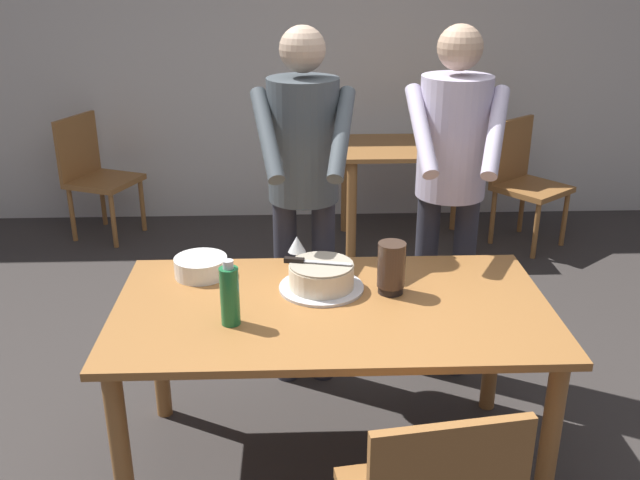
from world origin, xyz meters
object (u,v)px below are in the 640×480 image
(cake_on_platter, at_px, (321,277))
(hurricane_lamp, at_px, (391,268))
(person_cutting_cake, at_px, (304,173))
(main_dining_table, at_px, (332,328))
(person_standing_beside, at_px, (451,170))
(plate_stack, at_px, (201,267))
(cake_knife, at_px, (304,261))
(background_table, at_px, (408,168))
(background_chair_0, at_px, (95,172))
(background_chair_1, at_px, (524,178))
(water_bottle, at_px, (230,295))
(wine_glass_near, at_px, (297,245))

(cake_on_platter, xyz_separation_m, hurricane_lamp, (0.27, -0.04, 0.06))
(person_cutting_cake, bearing_deg, main_dining_table, -81.69)
(hurricane_lamp, bearing_deg, person_standing_beside, 59.76)
(plate_stack, bearing_deg, person_standing_beside, 20.08)
(cake_knife, relative_size, background_table, 0.27)
(main_dining_table, height_order, background_chair_0, background_chair_0)
(person_cutting_cake, distance_m, background_chair_0, 2.60)
(background_chair_1, bearing_deg, background_table, -179.84)
(person_cutting_cake, height_order, background_table, person_cutting_cake)
(cake_knife, xyz_separation_m, hurricane_lamp, (0.34, -0.06, -0.01))
(water_bottle, bearing_deg, hurricane_lamp, 20.81)
(water_bottle, relative_size, person_standing_beside, 0.15)
(water_bottle, xyz_separation_m, person_standing_beside, (0.96, 0.83, 0.21))
(background_chair_0, bearing_deg, person_cutting_cake, -53.16)
(wine_glass_near, distance_m, background_chair_0, 2.80)
(plate_stack, distance_m, background_chair_0, 2.66)
(main_dining_table, distance_m, hurricane_lamp, 0.33)
(cake_on_platter, height_order, person_standing_beside, person_standing_beside)
(plate_stack, xyz_separation_m, background_chair_1, (2.05, 2.14, -0.30))
(plate_stack, height_order, hurricane_lamp, hurricane_lamp)
(cake_on_platter, bearing_deg, plate_stack, 163.56)
(water_bottle, relative_size, background_chair_0, 0.28)
(cake_on_platter, height_order, hurricane_lamp, hurricane_lamp)
(main_dining_table, height_order, plate_stack, plate_stack)
(main_dining_table, xyz_separation_m, background_chair_1, (1.51, 2.43, -0.15))
(water_bottle, height_order, background_chair_1, water_bottle)
(cake_knife, bearing_deg, person_cutting_cake, 88.89)
(wine_glass_near, distance_m, background_table, 2.25)
(wine_glass_near, relative_size, hurricane_lamp, 0.69)
(person_cutting_cake, bearing_deg, person_standing_beside, 2.53)
(background_table, bearing_deg, cake_on_platter, -107.26)
(water_bottle, bearing_deg, background_chair_0, 113.71)
(main_dining_table, height_order, cake_on_platter, cake_on_platter)
(person_standing_beside, xyz_separation_m, background_chair_0, (-2.20, 2.00, -0.58))
(cake_on_platter, height_order, water_bottle, water_bottle)
(main_dining_table, bearing_deg, background_table, 74.48)
(plate_stack, bearing_deg, background_chair_0, 114.26)
(background_chair_1, bearing_deg, plate_stack, -133.67)
(water_bottle, bearing_deg, background_table, 67.72)
(wine_glass_near, distance_m, background_chair_1, 2.68)
(wine_glass_near, relative_size, person_cutting_cake, 0.08)
(cake_knife, height_order, wine_glass_near, wine_glass_near)
(wine_glass_near, relative_size, background_chair_1, 0.16)
(background_table, bearing_deg, background_chair_0, 173.42)
(water_bottle, bearing_deg, background_chair_1, 53.61)
(cake_on_platter, bearing_deg, wine_glass_near, 114.48)
(cake_knife, xyz_separation_m, person_standing_beside, (0.69, 0.54, 0.21))
(person_cutting_cake, relative_size, background_chair_0, 1.91)
(plate_stack, bearing_deg, hurricane_lamp, -13.79)
(main_dining_table, xyz_separation_m, water_bottle, (-0.38, -0.13, 0.22))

